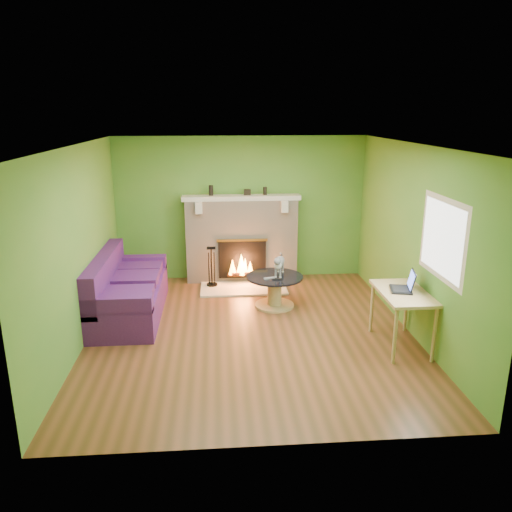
{
  "coord_description": "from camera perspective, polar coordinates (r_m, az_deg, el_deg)",
  "views": [
    {
      "loc": [
        -0.44,
        -6.46,
        3.02
      ],
      "look_at": [
        0.11,
        0.4,
        1.01
      ],
      "focal_mm": 35.0,
      "sensor_mm": 36.0,
      "label": 1
    }
  ],
  "objects": [
    {
      "name": "floor",
      "position": [
        7.15,
        -0.61,
        -8.71
      ],
      "size": [
        5.0,
        5.0,
        0.0
      ],
      "primitive_type": "plane",
      "color": "#583719",
      "rests_on": "ground"
    },
    {
      "name": "ceiling",
      "position": [
        6.49,
        -0.68,
        12.57
      ],
      "size": [
        5.0,
        5.0,
        0.0
      ],
      "primitive_type": "plane",
      "rotation": [
        3.14,
        0.0,
        0.0
      ],
      "color": "white",
      "rests_on": "wall_back"
    },
    {
      "name": "wall_back",
      "position": [
        9.14,
        -1.74,
        5.42
      ],
      "size": [
        5.0,
        0.0,
        5.0
      ],
      "primitive_type": "plane",
      "rotation": [
        1.57,
        0.0,
        0.0
      ],
      "color": "#468A2D",
      "rests_on": "floor"
    },
    {
      "name": "wall_front",
      "position": [
        4.34,
        1.66,
        -7.05
      ],
      "size": [
        5.0,
        0.0,
        5.0
      ],
      "primitive_type": "plane",
      "rotation": [
        -1.57,
        0.0,
        0.0
      ],
      "color": "#468A2D",
      "rests_on": "floor"
    },
    {
      "name": "wall_left",
      "position": [
        6.93,
        -19.55,
        0.95
      ],
      "size": [
        0.0,
        5.0,
        5.0
      ],
      "primitive_type": "plane",
      "rotation": [
        1.57,
        0.0,
        1.57
      ],
      "color": "#468A2D",
      "rests_on": "floor"
    },
    {
      "name": "wall_right",
      "position": [
        7.21,
        17.49,
        1.71
      ],
      "size": [
        0.0,
        5.0,
        5.0
      ],
      "primitive_type": "plane",
      "rotation": [
        1.57,
        0.0,
        -1.57
      ],
      "color": "#468A2D",
      "rests_on": "floor"
    },
    {
      "name": "window_frame",
      "position": [
        6.35,
        20.56,
        1.84
      ],
      "size": [
        0.0,
        1.2,
        1.2
      ],
      "primitive_type": "plane",
      "rotation": [
        1.57,
        0.0,
        -1.57
      ],
      "color": "silver",
      "rests_on": "wall_right"
    },
    {
      "name": "window_pane",
      "position": [
        6.35,
        20.5,
        1.84
      ],
      "size": [
        0.0,
        1.06,
        1.06
      ],
      "primitive_type": "plane",
      "rotation": [
        1.57,
        0.0,
        -1.57
      ],
      "color": "white",
      "rests_on": "wall_right"
    },
    {
      "name": "fireplace",
      "position": [
        9.07,
        -1.65,
        1.93
      ],
      "size": [
        2.1,
        0.46,
        1.58
      ],
      "color": "#BFB39E",
      "rests_on": "floor"
    },
    {
      "name": "hearth",
      "position": [
        8.81,
        -1.44,
        -3.68
      ],
      "size": [
        1.5,
        0.75,
        0.03
      ],
      "primitive_type": "cube",
      "color": "beige",
      "rests_on": "floor"
    },
    {
      "name": "mantel",
      "position": [
        8.9,
        -1.68,
        6.69
      ],
      "size": [
        2.1,
        0.28,
        0.08
      ],
      "primitive_type": "cube",
      "color": "beige",
      "rests_on": "fireplace"
    },
    {
      "name": "sofa",
      "position": [
        7.85,
        -14.71,
        -4.02
      ],
      "size": [
        0.96,
        2.12,
        0.95
      ],
      "color": "#461759",
      "rests_on": "floor"
    },
    {
      "name": "coffee_table",
      "position": [
        7.96,
        2.13,
        -3.77
      ],
      "size": [
        0.9,
        0.9,
        0.51
      ],
      "color": "tan",
      "rests_on": "floor"
    },
    {
      "name": "desk",
      "position": [
        6.78,
        16.46,
        -4.66
      ],
      "size": [
        0.6,
        1.04,
        0.77
      ],
      "color": "tan",
      "rests_on": "floor"
    },
    {
      "name": "cat",
      "position": [
        7.89,
        2.69,
        -0.95
      ],
      "size": [
        0.36,
        0.6,
        0.36
      ],
      "primitive_type": null,
      "rotation": [
        0.0,
        0.0,
        -0.27
      ],
      "color": "slate",
      "rests_on": "coffee_table"
    },
    {
      "name": "remote_silver",
      "position": [
        7.76,
        1.51,
        -2.54
      ],
      "size": [
        0.18,
        0.09,
        0.02
      ],
      "primitive_type": "cube",
      "rotation": [
        0.0,
        0.0,
        0.3
      ],
      "color": "gray",
      "rests_on": "coffee_table"
    },
    {
      "name": "remote_black",
      "position": [
        7.72,
        2.45,
        -2.67
      ],
      "size": [
        0.16,
        0.05,
        0.02
      ],
      "primitive_type": "cube",
      "rotation": [
        0.0,
        0.0,
        0.04
      ],
      "color": "black",
      "rests_on": "coffee_table"
    },
    {
      "name": "laptop",
      "position": [
        6.74,
        16.3,
        -2.74
      ],
      "size": [
        0.38,
        0.41,
        0.26
      ],
      "primitive_type": null,
      "rotation": [
        0.0,
        0.0,
        -0.23
      ],
      "color": "black",
      "rests_on": "desk"
    },
    {
      "name": "fire_tools",
      "position": [
        8.82,
        -5.1,
        -1.15
      ],
      "size": [
        0.19,
        0.19,
        0.72
      ],
      "primitive_type": null,
      "color": "black",
      "rests_on": "hearth"
    },
    {
      "name": "mantel_vase_left",
      "position": [
        8.89,
        -5.16,
        7.48
      ],
      "size": [
        0.08,
        0.08,
        0.18
      ],
      "primitive_type": "cylinder",
      "color": "black",
      "rests_on": "mantel"
    },
    {
      "name": "mantel_vase_right",
      "position": [
        8.94,
        1.04,
        7.46
      ],
      "size": [
        0.07,
        0.07,
        0.14
      ],
      "primitive_type": "cylinder",
      "color": "black",
      "rests_on": "mantel"
    },
    {
      "name": "mantel_box",
      "position": [
        8.92,
        -1.0,
        7.31
      ],
      "size": [
        0.12,
        0.08,
        0.1
      ],
      "primitive_type": "cube",
      "color": "black",
      "rests_on": "mantel"
    }
  ]
}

